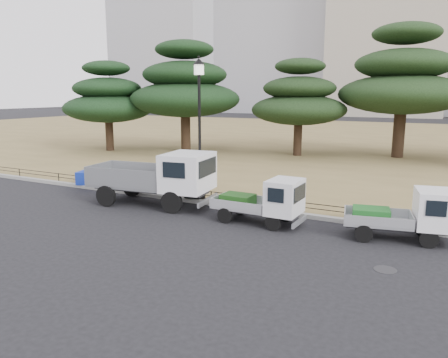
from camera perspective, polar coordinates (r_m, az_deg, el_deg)
The scene contains 14 objects.
ground at distance 15.66m, azimuth -3.41°, elevation -5.93°, with size 220.00×220.00×0.00m, color black.
lawn at distance 44.33m, azimuth 17.46°, elevation 4.81°, with size 120.00×56.00×0.15m, color olive.
curb at distance 17.83m, azimuth 0.90°, elevation -3.52°, with size 120.00×0.25×0.16m, color gray.
truck_large at distance 18.21m, azimuth -8.65°, elevation 0.43°, with size 5.35×2.63×2.24m.
truck_kei_front at distance 15.57m, azimuth 5.23°, elevation -2.87°, with size 3.20×1.44×1.68m.
truck_kei_rear at distance 14.96m, azimuth 22.63°, elevation -4.31°, with size 3.38×1.94×1.67m.
street_lamp at distance 18.30m, azimuth -3.24°, elevation 9.56°, with size 0.52×0.52×5.83m.
pipe_fence at distance 17.87m, azimuth 1.11°, elevation -2.29°, with size 38.00×0.04×0.40m.
tarp_pile at distance 22.63m, azimuth -16.76°, elevation 0.28°, with size 1.58×1.34×0.90m.
manhole at distance 12.55m, azimuth 20.32°, elevation -11.05°, with size 0.60×0.60×0.01m, color #2D2D30.
pine_west_far at distance 35.29m, azimuth -14.94°, elevation 10.02°, with size 6.80×6.80×6.87m.
pine_west_near at distance 33.75m, azimuth -5.13°, elevation 11.73°, with size 8.32×8.32×8.32m.
pine_center_left at distance 31.83m, azimuth 9.76°, elevation 10.13°, with size 6.74×6.74×6.85m.
pine_center_right at distance 32.86m, azimuth 22.33°, elevation 11.78°, with size 8.56×8.56×9.08m.
Camera 1 is at (7.74, -12.81, 4.61)m, focal length 35.00 mm.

